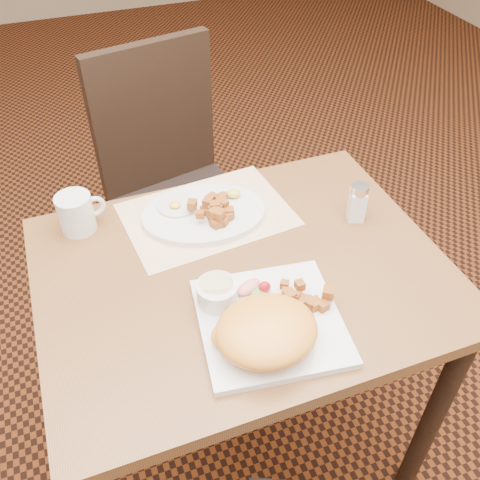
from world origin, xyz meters
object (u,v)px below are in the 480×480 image
(plate_square, at_px, (270,322))
(plate_oval, at_px, (204,214))
(coffee_mug, at_px, (77,213))
(chair_far, at_px, (174,179))
(table, at_px, (243,301))
(salt_shaker, at_px, (357,202))

(plate_square, height_order, plate_oval, plate_oval)
(coffee_mug, bearing_deg, chair_far, 51.32)
(chair_far, relative_size, plate_oval, 3.19)
(chair_far, xyz_separation_m, plate_oval, (-0.03, -0.47, 0.22))
(table, relative_size, coffee_mug, 7.84)
(coffee_mug, bearing_deg, table, -39.93)
(table, height_order, plate_oval, plate_oval)
(table, xyz_separation_m, plate_square, (-0.01, -0.17, 0.12))
(plate_oval, relative_size, coffee_mug, 2.65)
(salt_shaker, xyz_separation_m, coffee_mug, (-0.64, 0.20, -0.00))
(chair_far, relative_size, coffee_mug, 8.45)
(chair_far, relative_size, plate_square, 3.46)
(table, height_order, plate_square, plate_square)
(plate_square, bearing_deg, table, 88.24)
(plate_square, bearing_deg, plate_oval, 93.37)
(plate_oval, relative_size, salt_shaker, 3.05)
(chair_far, height_order, salt_shaker, chair_far)
(plate_square, relative_size, plate_oval, 0.92)
(plate_square, height_order, salt_shaker, salt_shaker)
(table, distance_m, salt_shaker, 0.36)
(plate_oval, xyz_separation_m, coffee_mug, (-0.29, 0.07, 0.04))
(plate_oval, distance_m, coffee_mug, 0.30)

